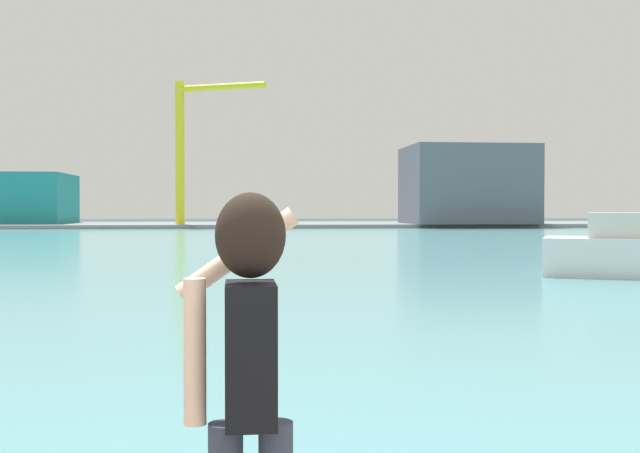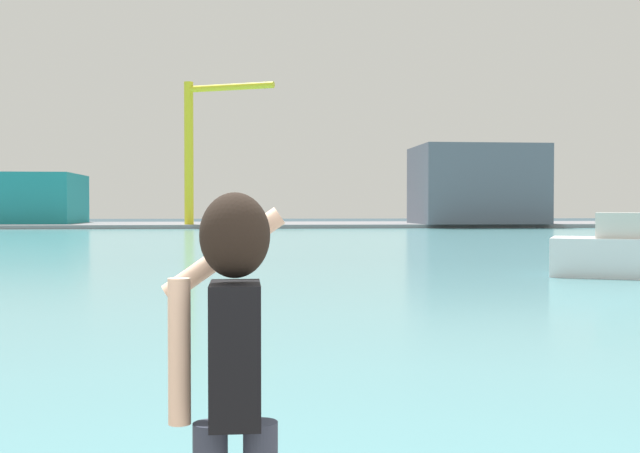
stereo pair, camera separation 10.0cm
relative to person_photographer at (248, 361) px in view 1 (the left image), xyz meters
The scene contains 7 objects.
ground_plane 49.39m from the person_photographer, 89.59° to the left, with size 220.00×220.00×0.00m, color #334751.
harbor_water 51.38m from the person_photographer, 89.60° to the left, with size 140.00×100.00×0.02m, color #599EA8.
far_shore_dock 91.37m from the person_photographer, 89.78° to the left, with size 140.00×20.00×0.43m, color gray.
person_photographer is the anchor object (origin of this frame).
warehouse_left 96.09m from the person_photographer, 105.07° to the left, with size 11.13×12.69×5.80m, color teal.
warehouse_right 90.09m from the person_photographer, 72.67° to the left, with size 13.97×11.28×8.92m, color slate.
port_crane 84.00m from the person_photographer, 93.30° to the left, with size 9.72×4.92×15.50m.
Camera 1 is at (-0.41, -2.50, 2.26)m, focal length 44.37 mm.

